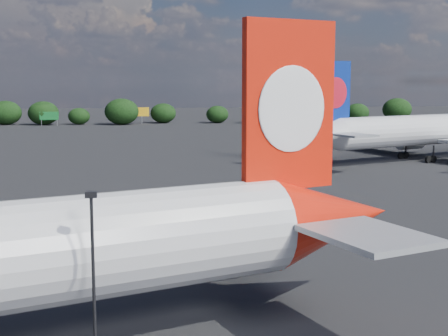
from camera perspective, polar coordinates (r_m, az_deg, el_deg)
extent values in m
plane|color=black|center=(94.80, -13.84, -1.01)|extent=(500.00, 500.00, 0.00)
cone|color=red|center=(40.95, 9.81, -4.45)|extent=(10.43, 8.34, 5.67)
cube|color=red|center=(38.07, 5.97, 5.71)|extent=(6.07, 2.59, 10.20)
ellipsoid|color=white|center=(37.80, 6.25, 5.38)|extent=(4.57, 1.78, 5.21)
ellipsoid|color=white|center=(38.36, 5.69, 5.42)|extent=(4.57, 1.78, 5.21)
cube|color=#9DA0A5|center=(34.74, 13.08, -6.01)|extent=(7.06, 8.10, 0.34)
cube|color=#9DA0A5|center=(44.71, 2.66, -2.71)|extent=(7.06, 8.10, 0.34)
cylinder|color=silver|center=(120.63, 18.23, 3.35)|extent=(41.44, 20.30, 5.56)
cone|color=silver|center=(103.33, 8.55, 2.96)|extent=(10.29, 8.37, 5.56)
cube|color=navy|center=(105.04, 10.08, 6.89)|extent=(5.91, 2.71, 10.01)
ellipsoid|color=red|center=(104.78, 10.19, 6.78)|extent=(4.44, 1.88, 5.11)
ellipsoid|color=red|center=(105.30, 9.96, 6.79)|extent=(4.44, 1.88, 5.11)
cube|color=#9DA0A5|center=(99.98, 11.71, 2.97)|extent=(7.06, 8.02, 0.33)
cube|color=#9DA0A5|center=(109.49, 7.52, 3.49)|extent=(7.06, 8.02, 0.33)
cube|color=#9DA0A5|center=(132.47, 14.26, 3.11)|extent=(14.70, 23.35, 0.61)
cylinder|color=#9DA0A5|center=(130.21, 16.63, 2.30)|extent=(6.26, 4.79, 3.00)
cube|color=#9DA0A5|center=(130.14, 16.64, 2.64)|extent=(2.40, 1.19, 1.33)
cylinder|color=black|center=(117.11, 18.61, 1.30)|extent=(0.40, 0.40, 2.78)
cylinder|color=black|center=(117.23, 18.58, 0.78)|extent=(1.32, 0.90, 1.22)
cylinder|color=black|center=(116.33, 18.18, 0.75)|extent=(1.32, 0.90, 1.22)
cylinder|color=black|center=(121.66, 16.29, 1.63)|extent=(0.40, 0.40, 2.78)
cylinder|color=black|center=(121.77, 16.27, 1.13)|extent=(1.32, 0.90, 1.22)
cylinder|color=black|center=(120.91, 15.86, 1.10)|extent=(1.32, 0.90, 1.22)
cylinder|color=black|center=(30.75, -11.81, -10.96)|extent=(0.16, 0.16, 9.00)
cube|color=black|center=(29.59, -12.06, -2.40)|extent=(0.55, 0.30, 0.28)
cube|color=#15692B|center=(211.32, -15.70, 4.62)|extent=(6.00, 0.30, 2.60)
cylinder|color=gray|center=(211.78, -16.35, 4.00)|extent=(0.20, 0.20, 2.00)
cylinder|color=gray|center=(211.13, -15.01, 4.04)|extent=(0.20, 0.20, 2.00)
cube|color=#F3AE15|center=(215.49, -7.54, 5.11)|extent=(5.00, 0.30, 3.00)
cylinder|color=gray|center=(215.63, -7.53, 4.38)|extent=(0.30, 0.30, 2.50)
ellipsoid|color=black|center=(219.67, -19.32, 4.79)|extent=(10.38, 8.78, 7.98)
ellipsoid|color=black|center=(215.58, -16.19, 4.84)|extent=(10.15, 8.59, 7.81)
ellipsoid|color=black|center=(214.18, -13.12, 4.63)|extent=(7.22, 6.11, 5.55)
ellipsoid|color=black|center=(210.64, -9.34, 5.11)|extent=(11.30, 9.56, 8.69)
ellipsoid|color=black|center=(217.30, -5.58, 5.01)|extent=(8.84, 7.48, 6.80)
ellipsoid|color=black|center=(216.44, -0.61, 4.93)|extent=(7.80, 6.60, 6.00)
ellipsoid|color=black|center=(213.99, 3.36, 5.07)|extent=(9.62, 8.14, 7.40)
ellipsoid|color=black|center=(220.27, 6.63, 5.20)|extent=(10.53, 8.91, 8.10)
ellipsoid|color=black|center=(227.03, 9.21, 5.18)|extent=(9.95, 8.42, 7.66)
ellipsoid|color=black|center=(227.74, 12.09, 4.97)|extent=(8.53, 7.21, 6.56)
ellipsoid|color=black|center=(237.17, 15.54, 5.18)|extent=(10.76, 9.11, 8.28)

